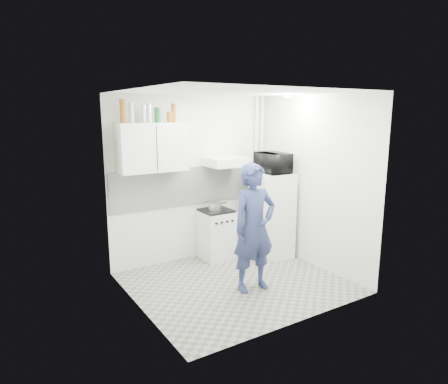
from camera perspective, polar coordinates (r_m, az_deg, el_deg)
floor at (r=5.73m, az=1.80°, el=-12.84°), size 2.80×2.80×0.00m
ceiling at (r=5.23m, az=1.98°, el=14.11°), size 2.80×2.80×0.00m
wall_back at (r=6.39m, az=-4.41°, el=1.89°), size 2.80×0.00×2.80m
wall_left at (r=4.71m, az=-12.39°, el=-1.80°), size 0.00×2.60×2.60m
wall_right at (r=6.21m, az=12.65°, el=1.37°), size 0.00×2.60×2.60m
person at (r=5.28m, az=4.34°, el=-5.11°), size 0.65×0.44×1.71m
stove at (r=6.52m, az=-1.12°, el=-6.11°), size 0.49×0.49×0.78m
fridge at (r=6.58m, az=6.85°, el=-3.25°), size 0.68×0.68×1.39m
stove_top at (r=6.41m, az=-1.13°, el=-2.66°), size 0.47×0.47×0.03m
saucepan at (r=6.40m, az=-1.32°, el=-2.04°), size 0.20×0.20×0.11m
microwave at (r=6.42m, az=7.03°, el=4.18°), size 0.62×0.45×0.32m
bottle_a at (r=5.68m, az=-14.29°, el=11.15°), size 0.08×0.08×0.32m
bottle_b at (r=5.72m, az=-13.10°, el=10.99°), size 0.07×0.07×0.28m
bottle_c at (r=5.79m, az=-11.39°, el=10.90°), size 0.06×0.06×0.25m
bottle_d at (r=5.82m, az=-10.61°, el=11.03°), size 0.06×0.06×0.27m
canister_a at (r=5.86m, az=-9.49°, el=10.81°), size 0.09×0.09×0.21m
canister_b at (r=5.94m, az=-7.75°, el=10.59°), size 0.08×0.08×0.16m
bottle_e at (r=5.96m, az=-7.22°, el=11.14°), size 0.07×0.07×0.27m
upper_cabinet at (r=5.85m, az=-10.23°, el=6.29°), size 1.00×0.35×0.70m
range_hood at (r=6.36m, az=0.21°, el=4.34°), size 0.60×0.50×0.14m
backsplash at (r=6.39m, az=-4.33°, el=0.99°), size 2.74×0.03×0.60m
pipe_a at (r=7.01m, az=5.34°, el=2.74°), size 0.05×0.05×2.60m
pipe_b at (r=6.94m, az=4.55°, el=2.66°), size 0.04×0.04×2.60m
ceiling_spot_fixture at (r=6.00m, az=9.02°, el=13.35°), size 0.10×0.10×0.02m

